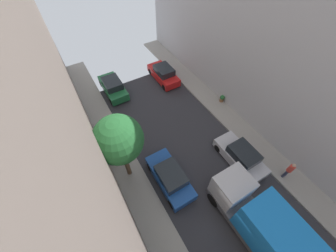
{
  "coord_description": "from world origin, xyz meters",
  "views": [
    {
      "loc": [
        -5.75,
        -0.84,
        13.6
      ],
      "look_at": [
        -0.42,
        8.17,
        0.5
      ],
      "focal_mm": 21.01,
      "sensor_mm": 36.0,
      "label": 1
    }
  ],
  "objects_px": {
    "parked_car_left_3": "(170,177)",
    "pedestrian": "(289,170)",
    "delivery_truck": "(264,227)",
    "parked_car_right_2": "(241,156)",
    "potted_plant_0": "(111,155)",
    "parked_car_left_4": "(113,87)",
    "street_tree_0": "(118,140)",
    "parked_car_right_3": "(164,74)",
    "potted_plant_2": "(222,98)",
    "potted_plant_1": "(98,129)"
  },
  "relations": [
    {
      "from": "parked_car_right_3",
      "to": "delivery_truck",
      "type": "height_order",
      "value": "delivery_truck"
    },
    {
      "from": "pedestrian",
      "to": "street_tree_0",
      "type": "bearing_deg",
      "value": 148.21
    },
    {
      "from": "delivery_truck",
      "to": "pedestrian",
      "type": "distance_m",
      "value": 4.92
    },
    {
      "from": "parked_car_left_4",
      "to": "parked_car_right_2",
      "type": "xyz_separation_m",
      "value": [
        5.4,
        -12.39,
        0.0
      ]
    },
    {
      "from": "parked_car_right_2",
      "to": "potted_plant_2",
      "type": "bearing_deg",
      "value": 61.63
    },
    {
      "from": "potted_plant_0",
      "to": "parked_car_right_3",
      "type": "bearing_deg",
      "value": 38.54
    },
    {
      "from": "parked_car_right_2",
      "to": "potted_plant_1",
      "type": "height_order",
      "value": "parked_car_right_2"
    },
    {
      "from": "pedestrian",
      "to": "parked_car_right_3",
      "type": "bearing_deg",
      "value": 97.6
    },
    {
      "from": "pedestrian",
      "to": "parked_car_right_2",
      "type": "bearing_deg",
      "value": 126.06
    },
    {
      "from": "street_tree_0",
      "to": "potted_plant_1",
      "type": "bearing_deg",
      "value": 99.07
    },
    {
      "from": "parked_car_left_3",
      "to": "parked_car_left_4",
      "type": "height_order",
      "value": "same"
    },
    {
      "from": "parked_car_right_2",
      "to": "delivery_truck",
      "type": "relative_size",
      "value": 0.64
    },
    {
      "from": "pedestrian",
      "to": "street_tree_0",
      "type": "xyz_separation_m",
      "value": [
        -9.55,
        5.92,
        3.33
      ]
    },
    {
      "from": "potted_plant_0",
      "to": "delivery_truck",
      "type": "bearing_deg",
      "value": -58.81
    },
    {
      "from": "parked_car_left_3",
      "to": "parked_car_left_4",
      "type": "relative_size",
      "value": 1.0
    },
    {
      "from": "street_tree_0",
      "to": "potted_plant_1",
      "type": "distance_m",
      "value": 5.95
    },
    {
      "from": "parked_car_right_3",
      "to": "delivery_truck",
      "type": "distance_m",
      "value": 16.12
    },
    {
      "from": "pedestrian",
      "to": "potted_plant_0",
      "type": "bearing_deg",
      "value": 143.15
    },
    {
      "from": "parked_car_right_3",
      "to": "parked_car_left_3",
      "type": "bearing_deg",
      "value": -117.52
    },
    {
      "from": "parked_car_left_3",
      "to": "delivery_truck",
      "type": "bearing_deg",
      "value": -63.81
    },
    {
      "from": "parked_car_right_2",
      "to": "pedestrian",
      "type": "relative_size",
      "value": 2.44
    },
    {
      "from": "parked_car_right_2",
      "to": "potted_plant_2",
      "type": "height_order",
      "value": "parked_car_right_2"
    },
    {
      "from": "parked_car_left_3",
      "to": "pedestrian",
      "type": "height_order",
      "value": "pedestrian"
    },
    {
      "from": "parked_car_right_2",
      "to": "parked_car_right_3",
      "type": "distance_m",
      "value": 11.64
    },
    {
      "from": "parked_car_left_3",
      "to": "delivery_truck",
      "type": "distance_m",
      "value": 6.21
    },
    {
      "from": "parked_car_left_4",
      "to": "pedestrian",
      "type": "xyz_separation_m",
      "value": [
        7.3,
        -15.0,
        0.35
      ]
    },
    {
      "from": "delivery_truck",
      "to": "parked_car_right_2",
      "type": "bearing_deg",
      "value": 57.34
    },
    {
      "from": "street_tree_0",
      "to": "potted_plant_0",
      "type": "distance_m",
      "value": 4.1
    },
    {
      "from": "potted_plant_0",
      "to": "street_tree_0",
      "type": "bearing_deg",
      "value": -69.43
    },
    {
      "from": "parked_car_left_3",
      "to": "potted_plant_0",
      "type": "distance_m",
      "value": 4.74
    },
    {
      "from": "parked_car_right_2",
      "to": "potted_plant_1",
      "type": "relative_size",
      "value": 4.22
    },
    {
      "from": "parked_car_left_3",
      "to": "potted_plant_1",
      "type": "bearing_deg",
      "value": 114.22
    },
    {
      "from": "potted_plant_0",
      "to": "potted_plant_1",
      "type": "relative_size",
      "value": 1.04
    },
    {
      "from": "parked_car_right_3",
      "to": "delivery_truck",
      "type": "relative_size",
      "value": 0.64
    },
    {
      "from": "parked_car_right_3",
      "to": "potted_plant_0",
      "type": "bearing_deg",
      "value": -141.46
    },
    {
      "from": "delivery_truck",
      "to": "parked_car_left_3",
      "type": "bearing_deg",
      "value": 116.19
    },
    {
      "from": "potted_plant_2",
      "to": "pedestrian",
      "type": "bearing_deg",
      "value": -98.05
    },
    {
      "from": "parked_car_left_3",
      "to": "parked_car_left_4",
      "type": "xyz_separation_m",
      "value": [
        0.0,
        11.12,
        0.0
      ]
    },
    {
      "from": "parked_car_left_4",
      "to": "street_tree_0",
      "type": "distance_m",
      "value": 10.06
    },
    {
      "from": "potted_plant_1",
      "to": "parked_car_right_3",
      "type": "bearing_deg",
      "value": 23.97
    },
    {
      "from": "parked_car_left_4",
      "to": "potted_plant_1",
      "type": "height_order",
      "value": "parked_car_left_4"
    },
    {
      "from": "delivery_truck",
      "to": "pedestrian",
      "type": "bearing_deg",
      "value": 19.19
    },
    {
      "from": "parked_car_left_4",
      "to": "pedestrian",
      "type": "height_order",
      "value": "pedestrian"
    },
    {
      "from": "parked_car_right_3",
      "to": "potted_plant_1",
      "type": "distance_m",
      "value": 9.18
    },
    {
      "from": "street_tree_0",
      "to": "potted_plant_2",
      "type": "height_order",
      "value": "street_tree_0"
    },
    {
      "from": "potted_plant_2",
      "to": "potted_plant_1",
      "type": "bearing_deg",
      "value": 169.05
    },
    {
      "from": "parked_car_left_3",
      "to": "potted_plant_2",
      "type": "relative_size",
      "value": 5.85
    },
    {
      "from": "potted_plant_2",
      "to": "delivery_truck",
      "type": "bearing_deg",
      "value": -120.24
    },
    {
      "from": "parked_car_right_2",
      "to": "parked_car_right_3",
      "type": "xyz_separation_m",
      "value": [
        0.0,
        11.64,
        0.0
      ]
    },
    {
      "from": "pedestrian",
      "to": "potted_plant_0",
      "type": "xyz_separation_m",
      "value": [
        -10.2,
        7.64,
        -0.33
      ]
    }
  ]
}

